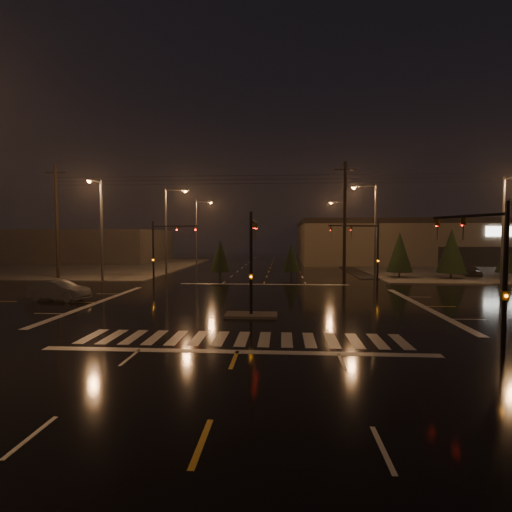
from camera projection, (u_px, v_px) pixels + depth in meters
The scene contains 28 objects.
ground at pixel (256, 304), 26.91m from camera, with size 140.00×140.00×0.00m, color black.
sidewalk_ne at pixel (488, 269), 54.78m from camera, with size 36.00×36.00×0.12m, color #474440.
sidewalk_nw at pixel (67, 266), 58.82m from camera, with size 36.00×36.00×0.12m, color #474440.
median_island at pixel (251, 315), 22.92m from camera, with size 3.00×1.60×0.15m, color #474440.
crosswalk at pixel (242, 339), 17.95m from camera, with size 15.00×2.60×0.01m, color beige.
stop_bar_near at pixel (237, 352), 15.95m from camera, with size 16.00×0.50×0.01m, color beige.
stop_bar_far at pixel (264, 284), 37.87m from camera, with size 16.00×0.50×0.01m, color beige.
retail_building at pixel (472, 240), 70.18m from camera, with size 60.20×28.30×7.20m.
commercial_block at pixel (76, 246), 70.97m from camera, with size 30.00×18.00×5.60m, color #3F3A37.
signal_mast_median at pixel (252, 251), 23.66m from camera, with size 0.25×4.59×6.00m.
signal_mast_ne at pixel (368, 245), 36.17m from camera, with size 4.84×1.86×6.00m.
signal_mast_nw at pixel (162, 244), 37.45m from camera, with size 4.84×1.86×6.00m.
signal_mast_se at pixel (489, 259), 16.32m from camera, with size 1.55×3.87×6.00m.
streetlight_1 at pixel (168, 225), 45.30m from camera, with size 2.77×0.32×10.00m.
streetlight_2 at pixel (198, 228), 61.24m from camera, with size 2.77×0.32×10.00m.
streetlight_3 at pixel (372, 224), 41.80m from camera, with size 2.77×0.32×10.00m.
streetlight_4 at pixel (344, 228), 61.73m from camera, with size 2.77×0.32×10.00m.
streetlight_5 at pixel (100, 223), 38.83m from camera, with size 0.32×2.77×10.00m.
streetlight_6 at pixel (505, 223), 36.27m from camera, with size 0.32×2.77×10.00m.
utility_pole_0 at pixel (57, 221), 42.02m from camera, with size 2.20×0.32×12.00m.
utility_pole_1 at pixel (345, 221), 40.00m from camera, with size 2.20×0.32×12.00m.
conifer_0 at pixel (400, 252), 43.10m from camera, with size 2.74×2.74×4.99m.
conifer_1 at pixel (452, 251), 41.95m from camera, with size 2.99×2.99×5.38m.
conifer_2 at pixel (506, 258), 42.28m from camera, with size 2.02×2.02×3.86m.
conifer_3 at pixel (220, 256), 43.33m from camera, with size 2.21×2.21×4.15m.
conifer_4 at pixel (291, 257), 43.50m from camera, with size 1.96×1.96×3.77m.
car_parked at pixel (469, 270), 44.94m from camera, with size 1.67×4.16×1.42m, color black.
car_crossing at pixel (59, 290), 28.53m from camera, with size 1.54×4.41×1.45m, color slate.
Camera 1 is at (1.81, -26.64, 4.67)m, focal length 28.00 mm.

